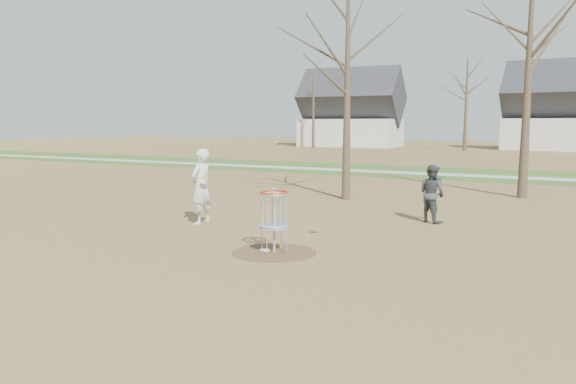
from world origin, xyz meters
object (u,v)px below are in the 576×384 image
at_px(player_standing, 201,187).
at_px(disc_grounded, 265,250).
at_px(player_throwing, 432,194).
at_px(disc_golf_basket, 274,210).

relative_size(player_standing, disc_grounded, 9.28).
distance_m(player_throwing, disc_golf_basket, 5.60).
height_order(disc_grounded, disc_golf_basket, disc_golf_basket).
xyz_separation_m(player_standing, disc_golf_basket, (3.45, -1.98, -0.11)).
distance_m(player_standing, player_throwing, 6.30).
bearing_deg(player_standing, disc_golf_basket, 59.27).
relative_size(player_throwing, disc_golf_basket, 1.18).
relative_size(disc_grounded, disc_golf_basket, 0.16).
relative_size(player_throwing, disc_grounded, 7.26).
bearing_deg(player_standing, player_throwing, 120.45).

